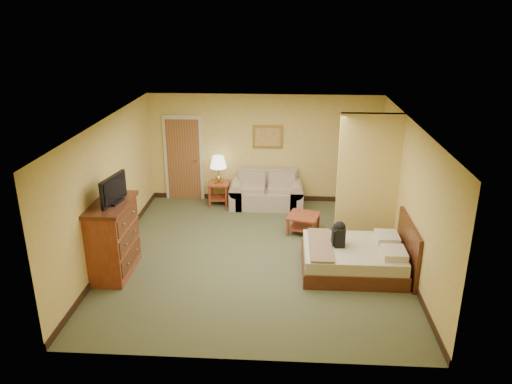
# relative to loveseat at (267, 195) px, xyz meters

# --- Properties ---
(floor) EXTENTS (6.00, 6.00, 0.00)m
(floor) POSITION_rel_loveseat_xyz_m (-0.09, -2.57, -0.28)
(floor) COLOR #4B5134
(floor) RESTS_ON ground
(ceiling) EXTENTS (6.00, 6.00, 0.00)m
(ceiling) POSITION_rel_loveseat_xyz_m (-0.09, -2.57, 2.32)
(ceiling) COLOR white
(ceiling) RESTS_ON back_wall
(back_wall) EXTENTS (5.50, 0.02, 2.60)m
(back_wall) POSITION_rel_loveseat_xyz_m (-0.09, 0.43, 1.02)
(back_wall) COLOR #DCBE5E
(back_wall) RESTS_ON floor
(left_wall) EXTENTS (0.02, 6.00, 2.60)m
(left_wall) POSITION_rel_loveseat_xyz_m (-2.84, -2.57, 1.02)
(left_wall) COLOR #DCBE5E
(left_wall) RESTS_ON floor
(right_wall) EXTENTS (0.02, 6.00, 2.60)m
(right_wall) POSITION_rel_loveseat_xyz_m (2.66, -2.57, 1.02)
(right_wall) COLOR #DCBE5E
(right_wall) RESTS_ON floor
(partition) EXTENTS (1.20, 0.15, 2.60)m
(partition) POSITION_rel_loveseat_xyz_m (2.06, -1.65, 1.02)
(partition) COLOR #DCBE5E
(partition) RESTS_ON floor
(door) EXTENTS (0.94, 0.16, 2.10)m
(door) POSITION_rel_loveseat_xyz_m (-2.04, 0.39, 0.75)
(door) COLOR beige
(door) RESTS_ON floor
(baseboard) EXTENTS (5.50, 0.02, 0.12)m
(baseboard) POSITION_rel_loveseat_xyz_m (-0.09, 0.42, -0.22)
(baseboard) COLOR black
(baseboard) RESTS_ON floor
(loveseat) EXTENTS (1.72, 0.80, 0.87)m
(loveseat) POSITION_rel_loveseat_xyz_m (0.00, 0.00, 0.00)
(loveseat) COLOR tan
(loveseat) RESTS_ON floor
(side_table) EXTENTS (0.49, 0.49, 0.54)m
(side_table) POSITION_rel_loveseat_xyz_m (-1.15, 0.08, 0.07)
(side_table) COLOR maroon
(side_table) RESTS_ON floor
(table_lamp) EXTENTS (0.40, 0.40, 0.65)m
(table_lamp) POSITION_rel_loveseat_xyz_m (-1.15, 0.08, 0.76)
(table_lamp) COLOR #B08C40
(table_lamp) RESTS_ON side_table
(coffee_table) EXTENTS (0.77, 0.77, 0.40)m
(coffee_table) POSITION_rel_loveseat_xyz_m (0.83, -1.44, 0.00)
(coffee_table) COLOR maroon
(coffee_table) RESTS_ON floor
(wall_picture) EXTENTS (0.72, 0.04, 0.56)m
(wall_picture) POSITION_rel_loveseat_xyz_m (0.00, 0.40, 1.32)
(wall_picture) COLOR #B78E3F
(wall_picture) RESTS_ON back_wall
(dresser) EXTENTS (0.66, 1.26, 1.35)m
(dresser) POSITION_rel_loveseat_xyz_m (-2.56, -3.35, 0.40)
(dresser) COLOR maroon
(dresser) RESTS_ON floor
(tv) EXTENTS (0.25, 0.78, 0.48)m
(tv) POSITION_rel_loveseat_xyz_m (-2.46, -3.35, 1.29)
(tv) COLOR black
(tv) RESTS_ON dresser
(bed) EXTENTS (1.88, 1.51, 0.98)m
(bed) POSITION_rel_loveseat_xyz_m (1.74, -3.03, -0.01)
(bed) COLOR #451E10
(bed) RESTS_ON floor
(backpack) EXTENTS (0.21, 0.28, 0.46)m
(backpack) POSITION_rel_loveseat_xyz_m (1.41, -2.99, 0.44)
(backpack) COLOR black
(backpack) RESTS_ON bed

